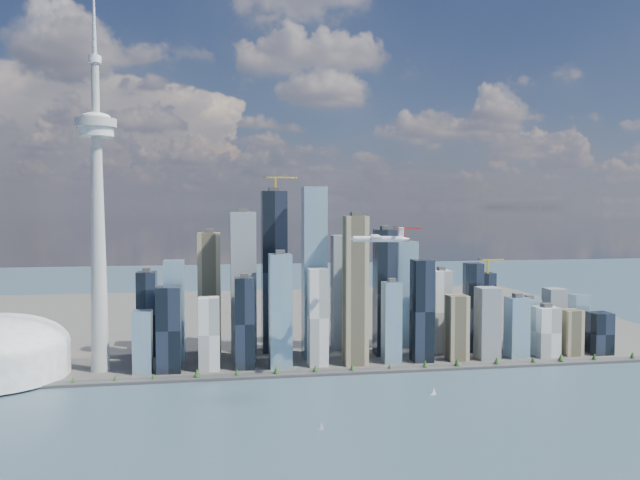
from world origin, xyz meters
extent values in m
plane|color=#344F5C|center=(0.00, 0.00, 0.00)|extent=(4000.00, 4000.00, 0.00)
cube|color=#383838|center=(0.00, 250.00, 2.00)|extent=(1100.00, 22.00, 4.00)
cube|color=#4C4C47|center=(0.00, 700.00, 1.50)|extent=(1400.00, 900.00, 3.00)
cylinder|color=#3F2D1E|center=(-390.00, 250.00, 5.20)|extent=(1.00, 1.00, 2.40)
cone|color=#234C1B|center=(-390.00, 250.00, 8.80)|extent=(7.20, 7.20, 8.00)
cylinder|color=#3F2D1E|center=(-303.33, 250.00, 5.20)|extent=(1.00, 1.00, 2.40)
cone|color=#234C1B|center=(-303.33, 250.00, 8.80)|extent=(7.20, 7.20, 8.00)
cylinder|color=#3F2D1E|center=(-216.67, 250.00, 5.20)|extent=(1.00, 1.00, 2.40)
cone|color=#234C1B|center=(-216.67, 250.00, 8.80)|extent=(7.20, 7.20, 8.00)
cylinder|color=#3F2D1E|center=(-130.00, 250.00, 5.20)|extent=(1.00, 1.00, 2.40)
cone|color=#234C1B|center=(-130.00, 250.00, 8.80)|extent=(7.20, 7.20, 8.00)
cylinder|color=#3F2D1E|center=(-43.33, 250.00, 5.20)|extent=(1.00, 1.00, 2.40)
cone|color=#234C1B|center=(-43.33, 250.00, 8.80)|extent=(7.20, 7.20, 8.00)
cylinder|color=#3F2D1E|center=(43.33, 250.00, 5.20)|extent=(1.00, 1.00, 2.40)
cone|color=#234C1B|center=(43.33, 250.00, 8.80)|extent=(7.20, 7.20, 8.00)
cylinder|color=#3F2D1E|center=(130.00, 250.00, 5.20)|extent=(1.00, 1.00, 2.40)
cone|color=#234C1B|center=(130.00, 250.00, 8.80)|extent=(7.20, 7.20, 8.00)
cylinder|color=#3F2D1E|center=(216.67, 250.00, 5.20)|extent=(1.00, 1.00, 2.40)
cone|color=#234C1B|center=(216.67, 250.00, 8.80)|extent=(7.20, 7.20, 8.00)
cylinder|color=#3F2D1E|center=(303.33, 250.00, 5.20)|extent=(1.00, 1.00, 2.40)
cone|color=#234C1B|center=(303.33, 250.00, 8.80)|extent=(7.20, 7.20, 8.00)
cylinder|color=#3F2D1E|center=(390.00, 250.00, 5.20)|extent=(1.00, 1.00, 2.40)
cone|color=#234C1B|center=(390.00, 250.00, 8.80)|extent=(7.20, 7.20, 8.00)
cylinder|color=#3F2D1E|center=(476.67, 250.00, 5.20)|extent=(1.00, 1.00, 2.40)
cone|color=#234C1B|center=(476.67, 250.00, 8.80)|extent=(7.20, 7.20, 8.00)
cube|color=black|center=(-200.00, 290.00, 63.84)|extent=(34.00, 34.00, 121.68)
cube|color=#7DA2BD|center=(-200.00, 340.00, 80.43)|extent=(30.00, 30.00, 154.86)
cube|color=silver|center=(-150.00, 290.00, 55.54)|extent=(30.00, 30.00, 105.09)
cube|color=tan|center=(-150.00, 395.00, 99.79)|extent=(36.00, 36.00, 193.58)
cube|color=gray|center=(-95.00, 340.00, 116.38)|extent=(38.00, 38.00, 226.77)
cube|color=black|center=(-95.00, 290.00, 69.37)|extent=(28.00, 28.00, 132.74)
cube|color=#7DA2BD|center=(-40.00, 290.00, 85.96)|extent=(32.00, 32.00, 165.93)
cube|color=black|center=(-40.00, 395.00, 132.98)|extent=(40.00, 40.00, 259.95)
cube|color=#7DA2BD|center=(15.00, 340.00, 135.74)|extent=(36.00, 36.00, 265.48)
cube|color=silver|center=(15.00, 290.00, 74.90)|extent=(28.00, 28.00, 143.80)
cube|color=tan|center=(70.00, 290.00, 113.62)|extent=(34.00, 34.00, 221.24)
cube|color=gray|center=(70.00, 395.00, 97.03)|extent=(30.00, 30.00, 188.05)
cube|color=black|center=(125.00, 340.00, 102.56)|extent=(32.00, 32.00, 199.11)
cube|color=#7DA2BD|center=(125.00, 290.00, 63.84)|extent=(26.00, 26.00, 121.68)
cube|color=black|center=(175.00, 290.00, 80.43)|extent=(30.00, 30.00, 154.86)
cube|color=#7DA2BD|center=(175.00, 395.00, 91.49)|extent=(34.00, 34.00, 176.99)
cube|color=silver|center=(225.00, 340.00, 69.37)|extent=(28.00, 28.00, 132.74)
cube|color=tan|center=(225.00, 290.00, 52.78)|extent=(30.00, 30.00, 99.56)
cube|color=gray|center=(275.00, 290.00, 58.31)|extent=(32.00, 32.00, 110.62)
cube|color=black|center=(275.00, 340.00, 74.90)|extent=(26.00, 26.00, 143.80)
cube|color=#7DA2BD|center=(325.00, 290.00, 50.01)|extent=(30.00, 30.00, 94.03)
cube|color=black|center=(325.00, 395.00, 63.84)|extent=(28.00, 28.00, 121.68)
cube|color=#7DA2BD|center=(375.00, 340.00, 44.48)|extent=(30.00, 30.00, 82.96)
cube|color=silver|center=(375.00, 290.00, 41.72)|extent=(34.00, 34.00, 77.43)
cube|color=tan|center=(420.00, 290.00, 38.95)|extent=(28.00, 28.00, 71.90)
cube|color=gray|center=(420.00, 340.00, 52.78)|extent=(30.00, 30.00, 99.56)
cube|color=black|center=(465.00, 290.00, 36.19)|extent=(32.00, 32.00, 66.37)
cube|color=#7DA2BD|center=(465.00, 340.00, 47.25)|extent=(26.00, 26.00, 88.49)
cube|color=black|center=(-240.00, 395.00, 69.37)|extent=(30.00, 30.00, 132.74)
cube|color=#7DA2BD|center=(-240.00, 290.00, 47.25)|extent=(26.00, 26.00, 88.49)
cube|color=gold|center=(-40.00, 395.00, 273.95)|extent=(3.00, 3.00, 22.00)
cube|color=gold|center=(-31.75, 395.00, 284.95)|extent=(55.00, 2.20, 2.20)
cube|color=#383838|center=(-56.50, 395.00, 286.95)|extent=(6.00, 4.00, 4.00)
cube|color=#A61718|center=(175.00, 395.00, 190.99)|extent=(3.00, 3.00, 22.00)
cube|color=#A61718|center=(182.20, 395.00, 201.99)|extent=(48.00, 2.20, 2.20)
cube|color=#383838|center=(160.60, 395.00, 203.99)|extent=(6.00, 4.00, 4.00)
cube|color=gold|center=(325.00, 395.00, 135.68)|extent=(3.00, 3.00, 22.00)
cube|color=gold|center=(331.75, 395.00, 146.68)|extent=(45.00, 2.20, 2.20)
cube|color=#383838|center=(311.50, 395.00, 148.68)|extent=(6.00, 4.00, 4.00)
cone|color=#A1A19C|center=(-300.00, 310.00, 173.00)|extent=(26.00, 26.00, 340.00)
cylinder|color=#B8B8B8|center=(-300.00, 310.00, 343.00)|extent=(48.00, 48.00, 14.00)
cylinder|color=#A1A19C|center=(-300.00, 310.00, 355.00)|extent=(56.00, 56.00, 12.00)
ellipsoid|color=#B8B8B8|center=(-300.00, 310.00, 363.00)|extent=(40.00, 40.00, 14.00)
cylinder|color=#A1A19C|center=(-300.00, 310.00, 403.00)|extent=(11.00, 11.00, 80.00)
cylinder|color=#B8B8B8|center=(-300.00, 310.00, 443.00)|extent=(18.00, 18.00, 10.00)
cone|color=silver|center=(-300.00, 310.00, 501.00)|extent=(7.00, 7.00, 105.00)
cylinder|color=white|center=(77.12, 192.34, 194.76)|extent=(65.32, 19.35, 7.99)
cone|color=white|center=(43.94, 198.30, 194.76)|extent=(10.02, 9.41, 7.99)
cone|color=white|center=(111.53, 186.16, 194.76)|extent=(13.70, 10.07, 7.99)
cube|color=white|center=(74.66, 192.78, 199.01)|extent=(22.20, 70.59, 1.25)
cylinder|color=white|center=(72.23, 179.26, 197.01)|extent=(14.31, 6.85, 4.50)
cylinder|color=white|center=(77.09, 206.30, 197.01)|extent=(14.31, 6.85, 4.50)
cylinder|color=#3F3F3F|center=(64.86, 180.59, 197.01)|extent=(2.14, 9.90, 9.99)
cylinder|color=#3F3F3F|center=(69.72, 207.63, 197.01)|extent=(2.14, 9.90, 9.99)
cube|color=white|center=(107.85, 186.82, 202.75)|extent=(7.06, 2.22, 13.73)
cube|color=white|center=(107.85, 186.82, 209.75)|extent=(9.38, 23.09, 0.87)
cube|color=white|center=(-26.69, 32.89, 0.42)|extent=(6.61, 3.79, 0.84)
cylinder|color=#999999|center=(-26.69, 32.89, 5.28)|extent=(0.25, 0.25, 9.50)
cube|color=white|center=(134.29, 131.65, 0.43)|extent=(6.60, 2.25, 0.87)
cylinder|color=#999999|center=(134.29, 131.65, 5.43)|extent=(0.26, 0.26, 9.78)
camera|label=1|loc=(-132.60, -610.21, 236.80)|focal=35.00mm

